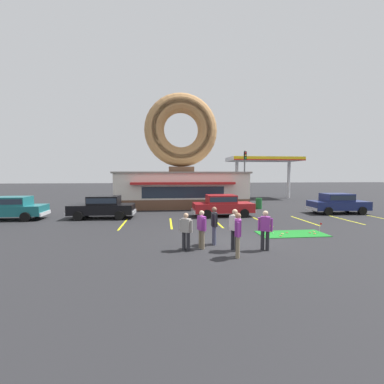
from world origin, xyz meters
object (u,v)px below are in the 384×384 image
car_teal (11,207)px  traffic_light_pole (245,169)px  putting_flag_pin (320,226)px  pedestrian_crossing_woman (186,230)px  car_navy (338,203)px  pedestrian_hooded_kid (202,228)px  pedestrian_beanie_man (235,228)px  pedestrian_leather_jacket_man (265,228)px  trash_bin (259,203)px  pedestrian_blue_sweater_man (238,233)px  car_red (222,205)px  pedestrian_clipboard_woman (214,224)px  car_black (103,206)px  golf_ball (273,233)px

car_teal → traffic_light_pole: bearing=26.8°
putting_flag_pin → pedestrian_crossing_woman: 7.62m
car_navy → pedestrian_hooded_kid: size_ratio=2.84×
pedestrian_beanie_man → traffic_light_pole: 19.70m
pedestrian_leather_jacket_man → pedestrian_crossing_woman: size_ratio=1.06×
pedestrian_beanie_man → traffic_light_pole: traffic_light_pole is taller
pedestrian_beanie_man → trash_bin: size_ratio=1.76×
trash_bin → pedestrian_blue_sweater_man: bearing=-113.8°
car_red → pedestrian_crossing_woman: car_red is taller
trash_bin → pedestrian_beanie_man: bearing=-114.8°
car_red → pedestrian_clipboard_woman: (-2.09, -7.54, 0.07)m
car_red → pedestrian_leather_jacket_man: bearing=-91.1°
pedestrian_beanie_man → trash_bin: (5.66, 12.23, -0.46)m
pedestrian_beanie_man → car_teal: bearing=147.3°
putting_flag_pin → trash_bin: size_ratio=0.56×
car_navy → pedestrian_leather_jacket_man: 13.14m
car_navy → car_black: bearing=-179.1°
pedestrian_leather_jacket_man → pedestrian_crossing_woman: bearing=173.8°
pedestrian_leather_jacket_man → trash_bin: pedestrian_leather_jacket_man is taller
putting_flag_pin → car_teal: car_teal is taller
putting_flag_pin → pedestrian_blue_sweater_man: 6.37m
golf_ball → trash_bin: 10.00m
car_teal → car_black: same height
pedestrian_hooded_kid → pedestrian_beanie_man: bearing=-18.3°
car_black → trash_bin: (12.88, 3.67, -0.37)m
car_navy → car_black: size_ratio=1.00×
pedestrian_hooded_kid → pedestrian_clipboard_woman: pedestrian_clipboard_woman is taller
car_black → pedestrian_crossing_woman: bearing=-57.7°
golf_ball → traffic_light_pole: traffic_light_pole is taller
car_black → pedestrian_beanie_man: size_ratio=2.68×
car_teal → trash_bin: car_teal is taller
putting_flag_pin → car_red: size_ratio=0.12×
pedestrian_hooded_kid → pedestrian_beanie_man: (1.31, -0.43, 0.06)m
pedestrian_hooded_kid → car_red: bearing=71.3°
car_navy → pedestrian_hooded_kid: 14.82m
car_teal → car_navy: bearing=0.7°
pedestrian_blue_sweater_man → pedestrian_clipboard_woman: (-0.54, 1.85, -0.01)m
car_red → pedestrian_crossing_woman: (-3.41, -8.28, -0.02)m
pedestrian_beanie_man → car_red: bearing=80.5°
car_black → pedestrian_clipboard_woman: (6.56, -7.56, 0.07)m
car_teal → pedestrian_leather_jacket_man: pedestrian_leather_jacket_man is taller
car_black → traffic_light_pole: (13.51, 9.91, 2.84)m
pedestrian_crossing_woman → golf_ball: bearing=26.3°
car_navy → pedestrian_crossing_woman: bearing=-146.3°
putting_flag_pin → trash_bin: trash_bin is taller
golf_ball → car_black: size_ratio=0.01×
pedestrian_crossing_woman → traffic_light_pole: 20.20m
pedestrian_clipboard_woman → traffic_light_pole: traffic_light_pole is taller
putting_flag_pin → pedestrian_leather_jacket_man: (-4.05, -2.52, 0.48)m
trash_bin → traffic_light_pole: traffic_light_pole is taller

